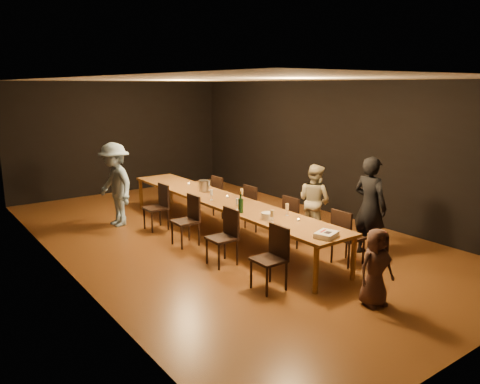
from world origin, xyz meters
TOP-DOWN VIEW (x-y plane):
  - ground at (0.00, 0.00)m, footprint 10.00×10.00m
  - room_shell at (0.00, 0.00)m, footprint 6.04×10.04m
  - table at (0.00, 0.00)m, footprint 0.90×6.00m
  - chair_right_0 at (0.85, -2.40)m, footprint 0.42×0.42m
  - chair_right_1 at (0.85, -1.20)m, footprint 0.42×0.42m
  - chair_right_2 at (0.85, 0.00)m, footprint 0.42×0.42m
  - chair_right_3 at (0.85, 1.20)m, footprint 0.42×0.42m
  - chair_left_0 at (-0.85, -2.40)m, footprint 0.42×0.42m
  - chair_left_1 at (-0.85, -1.20)m, footprint 0.42×0.42m
  - chair_left_2 at (-0.85, 0.00)m, footprint 0.42×0.42m
  - chair_left_3 at (-0.85, 1.20)m, footprint 0.42×0.42m
  - woman_birthday at (1.46, -2.32)m, footprint 0.44×0.65m
  - woman_tan at (1.44, -1.02)m, footprint 0.62×0.75m
  - man_blue at (-1.38, 1.96)m, footprint 0.73×1.18m
  - child at (-0.01, -3.62)m, footprint 0.58×0.44m
  - gift_bag_red at (1.33, -2.64)m, footprint 0.29×0.22m
  - gift_bag_blue at (1.46, -2.47)m, footprint 0.27×0.23m
  - birthday_cake at (-0.10, -2.79)m, footprint 0.40×0.35m
  - plate_stack at (-0.20, -1.58)m, footprint 0.27×0.27m
  - champagne_bottle at (-0.30, -0.98)m, footprint 0.11×0.11m
  - ice_bucket at (0.07, 0.82)m, footprint 0.24×0.24m
  - wineglass_0 at (-0.25, -1.75)m, footprint 0.06×0.06m
  - wineglass_1 at (0.22, -1.59)m, footprint 0.06×0.06m
  - wineglass_2 at (-0.24, -0.80)m, footprint 0.06×0.06m
  - wineglass_3 at (0.29, -0.21)m, footprint 0.06×0.06m
  - wineglass_4 at (-0.22, 0.08)m, footprint 0.06×0.06m
  - wineglass_5 at (0.19, 0.81)m, footprint 0.06×0.06m
  - tealight_near at (0.15, -1.94)m, footprint 0.05×0.05m
  - tealight_mid at (0.15, 0.08)m, footprint 0.05×0.05m
  - tealight_far at (0.15, 1.57)m, footprint 0.05×0.05m

SIDE VIEW (x-z plane):
  - ground at x=0.00m, z-range 0.00..0.00m
  - gift_bag_blue at x=1.46m, z-range 0.00..0.29m
  - gift_bag_red at x=1.33m, z-range 0.00..0.30m
  - chair_right_0 at x=0.85m, z-range 0.00..0.93m
  - chair_right_1 at x=0.85m, z-range 0.00..0.93m
  - chair_right_2 at x=0.85m, z-range 0.00..0.93m
  - chair_right_3 at x=0.85m, z-range 0.00..0.93m
  - chair_left_0 at x=-0.85m, z-range 0.00..0.93m
  - chair_left_1 at x=-0.85m, z-range 0.00..0.93m
  - chair_left_2 at x=-0.85m, z-range 0.00..0.93m
  - chair_left_3 at x=-0.85m, z-range 0.00..0.93m
  - child at x=-0.01m, z-range 0.00..1.07m
  - table at x=0.00m, z-range 0.33..1.08m
  - woman_tan at x=1.44m, z-range 0.00..1.43m
  - tealight_near at x=0.15m, z-range 0.75..0.78m
  - tealight_mid at x=0.15m, z-range 0.75..0.78m
  - tealight_far at x=0.15m, z-range 0.75..0.78m
  - birthday_cake at x=-0.10m, z-range 0.75..0.83m
  - plate_stack at x=-0.20m, z-range 0.75..0.87m
  - wineglass_0 at x=-0.25m, z-range 0.75..0.96m
  - wineglass_1 at x=0.22m, z-range 0.75..0.96m
  - wineglass_2 at x=-0.24m, z-range 0.75..0.96m
  - wineglass_3 at x=0.29m, z-range 0.75..0.96m
  - wineglass_4 at x=-0.22m, z-range 0.75..0.96m
  - wineglass_5 at x=0.19m, z-range 0.75..0.96m
  - ice_bucket at x=0.07m, z-range 0.75..0.98m
  - woman_birthday at x=1.46m, z-range 0.00..1.74m
  - man_blue at x=-1.38m, z-range 0.00..1.75m
  - champagne_bottle at x=-0.30m, z-range 0.75..1.12m
  - room_shell at x=0.00m, z-range 0.57..3.59m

